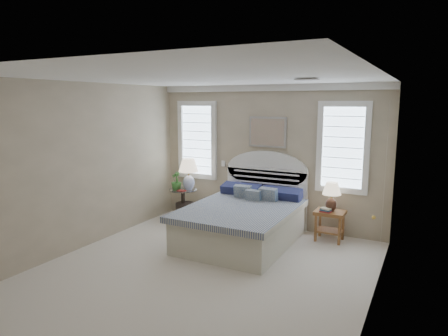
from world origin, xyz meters
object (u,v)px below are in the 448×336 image
side_table_left (183,201)px  lamp_right (332,193)px  bed (245,219)px  lamp_left (189,171)px  floor_pot (185,211)px  nightstand_right (330,219)px

side_table_left → lamp_right: (2.96, 0.10, 0.45)m
side_table_left → bed: bearing=-19.7°
side_table_left → lamp_left: (0.12, 0.04, 0.63)m
lamp_left → bed: bearing=-22.3°
lamp_left → floor_pot: bearing=-141.6°
floor_pot → side_table_left: bearing=167.0°
bed → nightstand_right: 1.47m
floor_pot → lamp_right: bearing=2.2°
side_table_left → floor_pot: (0.06, -0.01, -0.21)m
lamp_left → lamp_right: lamp_left is taller
bed → floor_pot: bearing=160.0°
side_table_left → floor_pot: 0.22m
nightstand_right → lamp_right: size_ratio=1.04×
bed → nightstand_right: (1.30, 0.69, 0.00)m
nightstand_right → lamp_right: bearing=-10.3°
nightstand_right → lamp_right: lamp_right is taller
nightstand_right → lamp_left: (-2.83, -0.06, 0.63)m
side_table_left → floor_pot: bearing=-13.0°
side_table_left → floor_pot: side_table_left is taller
nightstand_right → floor_pot: bearing=-177.8°
bed → lamp_left: (-1.53, 0.63, 0.63)m
bed → lamp_right: bearing=27.8°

